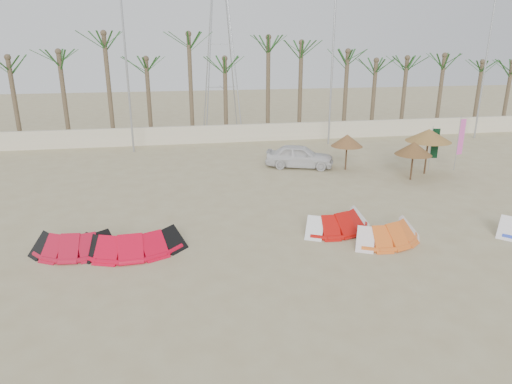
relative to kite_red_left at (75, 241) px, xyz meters
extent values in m
plane|color=tan|center=(6.97, -4.32, -0.42)|extent=(120.00, 120.00, 0.00)
cube|color=beige|center=(6.97, 17.68, 0.23)|extent=(60.00, 0.30, 1.30)
cylinder|color=brown|center=(-7.03, 19.18, 2.83)|extent=(0.32, 0.32, 6.50)
ellipsoid|color=#194719|center=(-7.03, 19.18, 6.08)|extent=(4.00, 4.00, 2.40)
cylinder|color=brown|center=(2.97, 19.18, 2.83)|extent=(0.32, 0.32, 6.50)
ellipsoid|color=#194719|center=(2.97, 19.18, 6.08)|extent=(4.00, 4.00, 2.40)
cylinder|color=brown|center=(12.97, 19.18, 2.83)|extent=(0.32, 0.32, 6.50)
ellipsoid|color=#194719|center=(12.97, 19.18, 6.08)|extent=(4.00, 4.00, 2.40)
cylinder|color=brown|center=(22.97, 19.18, 2.83)|extent=(0.32, 0.32, 6.50)
ellipsoid|color=#194719|center=(22.97, 19.18, 6.08)|extent=(4.00, 4.00, 2.40)
cylinder|color=brown|center=(30.97, 19.18, 2.83)|extent=(0.32, 0.32, 6.50)
ellipsoid|color=#194719|center=(30.97, 19.18, 6.08)|extent=(4.00, 4.00, 2.40)
cylinder|color=#A5A8AD|center=(0.97, 15.68, 5.08)|extent=(0.14, 0.14, 11.00)
cylinder|color=#A5A8AD|center=(14.97, 15.68, 5.08)|extent=(0.14, 0.14, 11.00)
cylinder|color=#A5A8AD|center=(26.97, 15.68, 5.08)|extent=(0.14, 0.14, 11.00)
cylinder|color=#B90E28|center=(0.00, -0.31, -0.32)|extent=(2.66, 0.48, 0.20)
cube|color=black|center=(-1.19, -0.21, -0.17)|extent=(0.71, 1.16, 0.40)
cube|color=black|center=(1.19, -0.21, -0.17)|extent=(0.71, 1.16, 0.40)
cylinder|color=red|center=(2.03, -0.52, -0.32)|extent=(3.45, 0.38, 0.20)
cube|color=black|center=(0.48, -0.42, -0.17)|extent=(0.66, 1.13, 0.40)
cube|color=black|center=(3.57, -0.42, -0.17)|extent=(0.66, 1.13, 0.40)
cylinder|color=#BD0F0A|center=(10.01, -0.05, -0.32)|extent=(2.61, 1.03, 0.20)
cube|color=white|center=(8.81, 0.05, -0.17)|extent=(0.91, 1.23, 0.40)
cube|color=white|center=(11.22, 0.05, -0.17)|extent=(0.91, 1.23, 0.40)
cylinder|color=orange|center=(11.50, -1.42, -0.32)|extent=(2.55, 1.00, 0.20)
cube|color=white|center=(10.33, -1.32, -0.17)|extent=(0.91, 1.23, 0.40)
cube|color=white|center=(12.68, -1.32, -0.17)|extent=(0.91, 1.23, 0.40)
cube|color=white|center=(16.26, -1.71, -0.17)|extent=(0.64, 1.12, 0.40)
cylinder|color=#4C331E|center=(13.65, 8.72, 0.59)|extent=(0.10, 0.10, 2.02)
cone|color=brown|center=(13.65, 8.72, 1.35)|extent=(1.86, 1.86, 0.70)
cylinder|color=#4C331E|center=(16.43, 6.12, 0.59)|extent=(0.10, 0.10, 2.01)
cone|color=brown|center=(16.43, 6.12, 1.35)|extent=(1.99, 1.99, 0.70)
cylinder|color=#4C331E|center=(17.80, 7.08, 0.83)|extent=(0.10, 0.10, 2.49)
cone|color=#A4763A|center=(17.80, 7.08, 1.82)|extent=(2.54, 2.54, 0.70)
cylinder|color=#A5A8AD|center=(19.91, 7.45, 1.18)|extent=(0.04, 0.04, 3.19)
cube|color=#E253B5|center=(20.13, 7.45, 1.56)|extent=(0.41, 0.11, 2.07)
cylinder|color=#A5A8AD|center=(18.32, 7.58, 0.91)|extent=(0.04, 0.04, 2.66)
cube|color=black|center=(18.54, 7.58, 1.23)|extent=(0.41, 0.11, 1.73)
imported|color=silver|center=(11.11, 9.74, 0.27)|extent=(4.35, 2.86, 1.38)
camera|label=1|loc=(3.75, -15.98, 6.85)|focal=32.00mm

